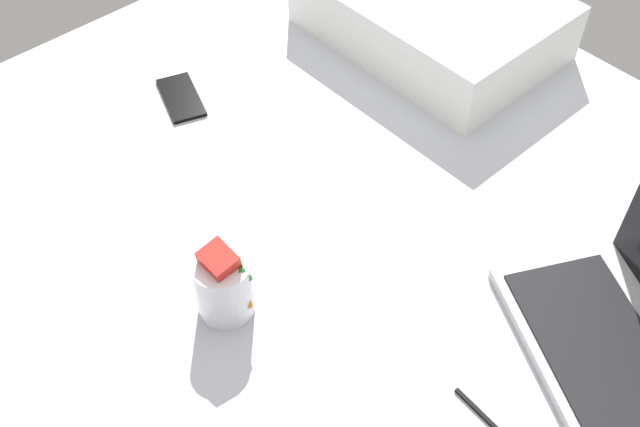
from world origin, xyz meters
TOP-DOWN VIEW (x-y plane):
  - bed_mattress at (0.00, 0.00)cm, footprint 180.00×140.00cm
  - laptop at (37.20, 12.62)cm, footprint 39.91×35.71cm
  - snack_cup at (-8.07, -27.84)cm, footprint 9.31×9.14cm
  - cell_phone at (-54.57, -3.88)cm, footprint 15.47×11.10cm
  - pillow at (-34.67, 48.00)cm, footprint 52.00×36.00cm

SIDE VIEW (x-z plane):
  - bed_mattress at x=0.00cm, z-range 0.00..18.00cm
  - cell_phone at x=-54.57cm, z-range 18.00..18.80cm
  - laptop at x=37.20cm, z-range 10.91..33.91cm
  - snack_cup at x=-8.07cm, z-range 17.06..31.05cm
  - pillow at x=-34.67cm, z-range 18.00..31.00cm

